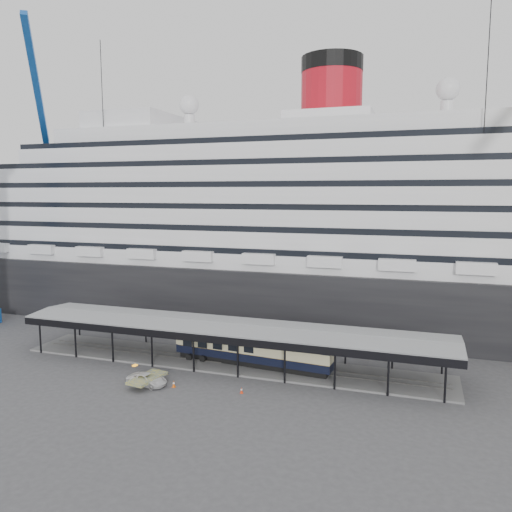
# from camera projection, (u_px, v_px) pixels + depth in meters

# --- Properties ---
(ground) EXTENTS (200.00, 200.00, 0.00)m
(ground) POSITION_uv_depth(u_px,v_px,m) (213.00, 377.00, 59.52)
(ground) COLOR #3D3D3F
(ground) RESTS_ON ground
(cruise_ship) EXTENTS (130.00, 30.00, 43.90)m
(cruise_ship) POSITION_uv_depth(u_px,v_px,m) (284.00, 213.00, 87.29)
(cruise_ship) COLOR black
(cruise_ship) RESTS_ON ground
(platform_canopy) EXTENTS (56.00, 9.18, 5.30)m
(platform_canopy) POSITION_uv_depth(u_px,v_px,m) (228.00, 346.00, 63.93)
(platform_canopy) COLOR slate
(platform_canopy) RESTS_ON ground
(port_truck) EXTENTS (5.04, 2.85, 1.33)m
(port_truck) POSITION_uv_depth(u_px,v_px,m) (147.00, 379.00, 56.95)
(port_truck) COLOR silver
(port_truck) RESTS_ON ground
(pullman_carriage) EXTENTS (21.05, 4.73, 20.51)m
(pullman_carriage) POSITION_uv_depth(u_px,v_px,m) (252.00, 347.00, 62.87)
(pullman_carriage) COLOR black
(pullman_carriage) RESTS_ON ground
(traffic_cone_left) EXTENTS (0.50, 0.50, 0.76)m
(traffic_cone_left) POSITION_uv_depth(u_px,v_px,m) (156.00, 373.00, 59.74)
(traffic_cone_left) COLOR #F15F0D
(traffic_cone_left) RESTS_ON ground
(traffic_cone_mid) EXTENTS (0.43, 0.43, 0.77)m
(traffic_cone_mid) POSITION_uv_depth(u_px,v_px,m) (174.00, 384.00, 56.38)
(traffic_cone_mid) COLOR #E1570C
(traffic_cone_mid) RESTS_ON ground
(traffic_cone_right) EXTENTS (0.44, 0.44, 0.68)m
(traffic_cone_right) POSITION_uv_depth(u_px,v_px,m) (242.00, 390.00, 54.69)
(traffic_cone_right) COLOR red
(traffic_cone_right) RESTS_ON ground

